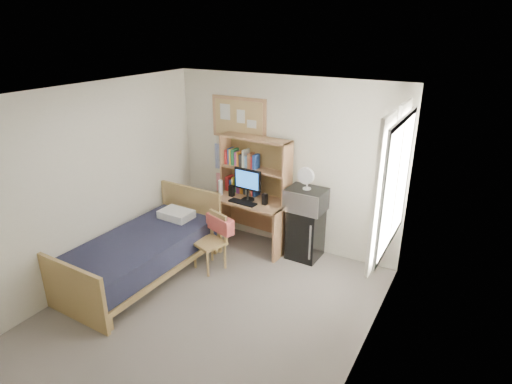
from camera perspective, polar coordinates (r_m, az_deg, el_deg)
The scene contains 26 objects.
floor at distance 5.41m, azimuth -6.57°, elevation -15.86°, with size 3.60×4.20×0.02m, color gray.
ceiling at distance 4.35m, azimuth -8.06°, elevation 12.57°, with size 3.60×4.20×0.02m, color silver.
wall_back at distance 6.42m, azimuth 3.84°, elevation 3.72°, with size 3.60×0.04×2.60m, color white.
wall_front at distance 3.52m, azimuth -28.50°, elevation -15.44°, with size 3.60×0.04×2.60m, color white.
wall_left at distance 5.91m, azimuth -21.49°, elevation 0.62°, with size 0.04×4.20×2.60m, color white.
wall_right at distance 4.03m, azimuth 14.16°, elevation -8.34°, with size 0.04×4.20×2.60m, color white.
window_unit at distance 4.99m, azimuth 17.70°, elevation 1.03°, with size 0.10×1.40×1.70m, color white.
curtain_left at distance 4.63m, azimuth 16.26°, elevation -0.42°, with size 0.04×0.55×1.70m, color white.
curtain_right at distance 5.37m, azimuth 18.32°, elevation 2.39°, with size 0.04×0.55×1.70m, color white.
bulletin_board at distance 6.60m, azimuth -2.29°, elevation 9.83°, with size 0.94×0.03×0.64m, color tan.
poster_wave at distance 6.94m, azimuth -4.44°, elevation 4.67°, with size 0.30×0.01×0.42m, color #2A3FA8.
poster_japan at distance 7.09m, azimuth -4.33°, elevation 1.03°, with size 0.28×0.01×0.36m, color #EC294B.
desk at distance 6.66m, azimuth -0.79°, elevation -3.99°, with size 1.24×0.62×0.77m, color tan.
desk_chair at distance 6.05m, azimuth -6.24°, elevation -6.72°, with size 0.41×0.41×0.82m, color tan.
mini_fridge at distance 6.37m, azimuth 6.59°, elevation -5.45°, with size 0.45×0.45×0.77m, color black.
bed at distance 6.10m, azimuth -15.01°, elevation -8.41°, with size 1.07×2.14×0.59m, color #1C1D33.
hutch at distance 6.46m, azimuth -0.09°, elevation 3.31°, with size 1.13×0.29×0.93m, color tan.
monitor at distance 6.37m, azimuth -1.11°, elevation 0.91°, with size 0.45×0.04×0.48m, color black.
keyboard at distance 6.35m, azimuth -1.80°, elevation -1.41°, with size 0.44×0.14×0.02m, color black.
speaker_left at distance 6.59m, azimuth -3.27°, elevation 0.15°, with size 0.07×0.07×0.17m, color black.
speaker_right at distance 6.28m, azimuth 1.17°, elevation -0.97°, with size 0.07×0.07×0.17m, color black.
water_bottle at distance 6.65m, azimuth -4.74°, elevation 0.60°, with size 0.07×0.07×0.23m, color white.
hoodie at distance 6.05m, azimuth -4.81°, elevation -4.24°, with size 0.47×0.14×0.22m, color #CC534D.
microwave at distance 6.12m, azimuth 6.73°, elevation -0.99°, with size 0.54×0.41×0.32m, color #B8B8BC.
desk_fan at distance 6.01m, azimuth 6.86°, elevation 1.71°, with size 0.24×0.24×0.30m, color white.
pillow at distance 6.41m, azimuth -10.58°, elevation -2.93°, with size 0.47×0.33×0.11m, color white.
Camera 1 is at (2.60, -3.43, 3.27)m, focal length 30.00 mm.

